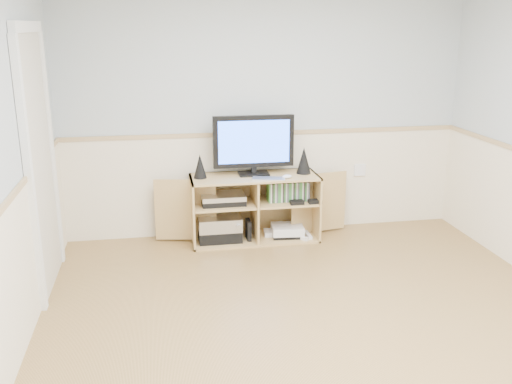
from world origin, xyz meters
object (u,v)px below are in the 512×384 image
(keyboard, at_px, (269,179))
(monitor, at_px, (254,143))
(media_cabinet, at_px, (254,206))
(game_consoles, at_px, (286,231))

(keyboard, bearing_deg, monitor, 134.49)
(media_cabinet, distance_m, monitor, 0.63)
(monitor, bearing_deg, keyboard, -59.27)
(media_cabinet, distance_m, keyboard, 0.39)
(media_cabinet, xyz_separation_m, game_consoles, (0.32, -0.07, -0.26))
(monitor, bearing_deg, game_consoles, -10.79)
(keyboard, distance_m, game_consoles, 0.63)
(keyboard, relative_size, game_consoles, 0.68)
(media_cabinet, relative_size, game_consoles, 4.25)
(monitor, distance_m, game_consoles, 0.95)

